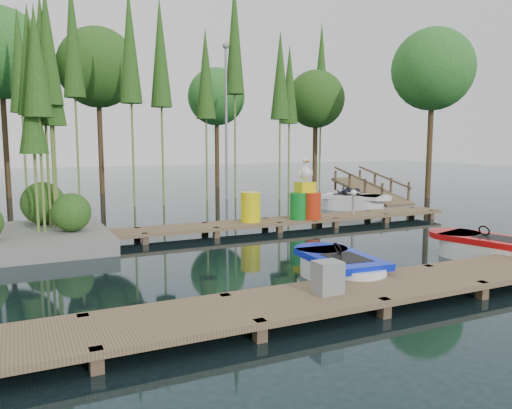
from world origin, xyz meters
name	(u,v)px	position (x,y,z in m)	size (l,w,h in m)	color
ground_plane	(247,252)	(0.00, 0.00, 0.00)	(90.00, 90.00, 0.00)	#1A2B30
near_dock	(359,292)	(0.00, -4.50, 0.23)	(18.00, 1.50, 0.50)	brown
far_dock	(242,225)	(1.00, 2.50, 0.23)	(15.00, 1.20, 0.50)	brown
tree_screen	(91,57)	(-2.04, 10.60, 6.12)	(34.42, 18.53, 10.31)	#44311D
lamp_rear	(226,108)	(4.00, 11.00, 4.26)	(0.30, 0.30, 7.25)	gray
ramp	(371,190)	(9.00, 6.50, 0.59)	(1.50, 3.94, 1.49)	brown
boat_blue	(339,269)	(0.57, -3.13, 0.24)	(1.28, 2.53, 0.83)	white
boat_red	(487,249)	(4.64, -3.16, 0.25)	(1.81, 2.82, 0.88)	white
boat_white_far	(353,202)	(7.09, 5.18, 0.30)	(2.76, 2.98, 1.33)	white
utility_cabinet	(328,277)	(-0.63, -4.50, 0.56)	(0.43, 0.36, 0.52)	gray
yellow_barrel	(251,207)	(1.28, 2.50, 0.75)	(0.60, 0.60, 0.90)	yellow
drum_cluster	(306,201)	(3.15, 2.35, 0.86)	(1.11, 1.02, 1.91)	#0D7A23
seagull_post	(354,198)	(5.08, 2.50, 0.85)	(0.51, 0.28, 0.82)	gray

